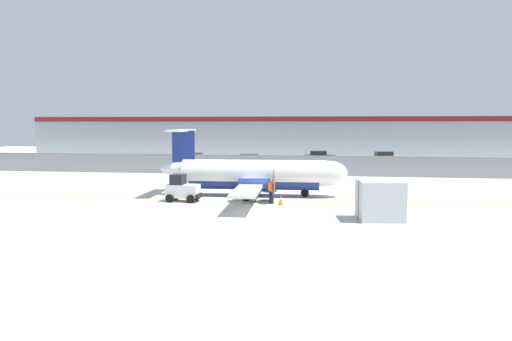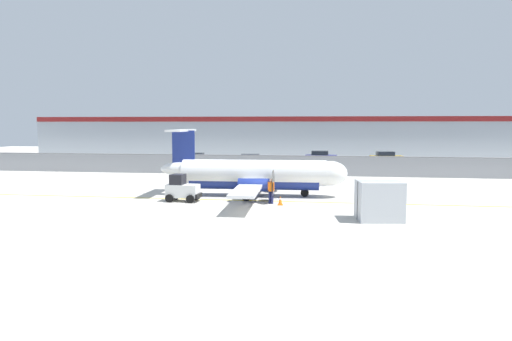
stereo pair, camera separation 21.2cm
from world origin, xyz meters
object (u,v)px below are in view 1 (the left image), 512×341
object	(u,v)px
parked_car_0	(195,159)
parked_car_2	(319,157)
ground_crew_worker	(271,190)
cargo_container	(380,200)
parked_car_3	(385,157)
commuter_airplane	(257,175)
traffic_cone_near_left	(188,188)
traffic_cone_near_right	(281,200)
baggage_tug	(182,189)
parked_car_1	(248,161)

from	to	relation	value
parked_car_0	parked_car_2	bearing A→B (deg)	17.12
ground_crew_worker	cargo_container	size ratio (longest dim) A/B	0.65
parked_car_3	commuter_airplane	bearing A→B (deg)	-119.13
parked_car_2	parked_car_3	xyz separation A→B (m)	(8.57, -0.03, 0.00)
commuter_airplane	traffic_cone_near_left	distance (m)	6.08
cargo_container	traffic_cone_near_right	world-z (taller)	cargo_container
commuter_airplane	parked_car_0	bearing A→B (deg)	114.07
traffic_cone_near_left	traffic_cone_near_right	world-z (taller)	same
baggage_tug	parked_car_0	xyz separation A→B (m)	(-6.23, 25.47, 0.04)
baggage_tug	traffic_cone_near_left	world-z (taller)	baggage_tug
commuter_airplane	ground_crew_worker	world-z (taller)	commuter_airplane
cargo_container	traffic_cone_near_left	size ratio (longest dim) A/B	4.11
traffic_cone_near_right	traffic_cone_near_left	bearing A→B (deg)	147.29
cargo_container	parked_car_3	xyz separation A→B (m)	(5.20, 36.36, -0.21)
parked_car_2	traffic_cone_near_right	bearing A→B (deg)	-92.59
parked_car_0	parked_car_1	size ratio (longest dim) A/B	0.99
traffic_cone_near_right	cargo_container	bearing A→B (deg)	-33.46
traffic_cone_near_left	traffic_cone_near_right	xyz separation A→B (m)	(7.80, -5.01, 0.00)
baggage_tug	cargo_container	xyz separation A→B (m)	(12.74, -4.38, 0.24)
traffic_cone_near_right	parked_car_0	bearing A→B (deg)	116.76
traffic_cone_near_left	parked_car_0	bearing A→B (deg)	104.17
baggage_tug	traffic_cone_near_right	xyz separation A→B (m)	(6.86, -0.50, -0.54)
parked_car_2	commuter_airplane	bearing A→B (deg)	-97.11
commuter_airplane	parked_car_0	world-z (taller)	commuter_airplane
parked_car_1	parked_car_3	xyz separation A→B (m)	(17.11, 7.86, 0.00)
cargo_container	parked_car_2	world-z (taller)	cargo_container
traffic_cone_near_left	parked_car_1	size ratio (longest dim) A/B	0.15
baggage_tug	parked_car_0	world-z (taller)	baggage_tug
parked_car_0	parked_car_3	size ratio (longest dim) A/B	1.00
parked_car_0	commuter_airplane	bearing A→B (deg)	-69.34
parked_car_3	parked_car_0	bearing A→B (deg)	-169.67
parked_car_0	parked_car_1	xyz separation A→B (m)	(7.06, -1.36, 0.00)
parked_car_1	parked_car_3	world-z (taller)	same
parked_car_1	parked_car_2	world-z (taller)	same
baggage_tug	traffic_cone_near_right	size ratio (longest dim) A/B	3.73
cargo_container	parked_car_2	bearing A→B (deg)	88.18
commuter_airplane	parked_car_2	size ratio (longest dim) A/B	3.77
ground_crew_worker	parked_car_2	bearing A→B (deg)	-153.37
parked_car_1	parked_car_2	distance (m)	11.63
baggage_tug	cargo_container	bearing A→B (deg)	-15.71
traffic_cone_near_right	parked_car_1	bearing A→B (deg)	103.79
traffic_cone_near_left	parked_car_2	xyz separation A→B (m)	(10.31, 27.50, 0.58)
traffic_cone_near_left	parked_car_1	xyz separation A→B (m)	(1.76, 19.60, 0.58)
ground_crew_worker	traffic_cone_near_left	distance (m)	8.51
traffic_cone_near_right	parked_car_3	bearing A→B (deg)	71.17
commuter_airplane	parked_car_1	distance (m)	21.43
traffic_cone_near_left	parked_car_3	bearing A→B (deg)	55.50
commuter_airplane	parked_car_1	size ratio (longest dim) A/B	3.67
traffic_cone_near_left	baggage_tug	bearing A→B (deg)	-78.23
cargo_container	traffic_cone_near_left	bearing A→B (deg)	139.85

